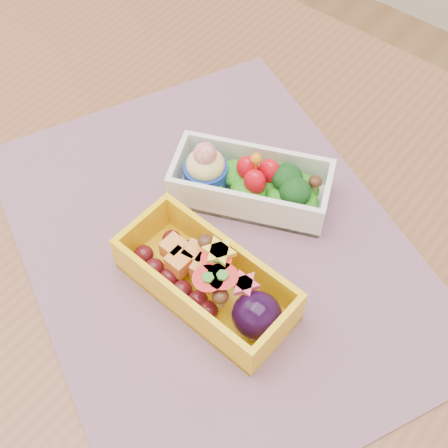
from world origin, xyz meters
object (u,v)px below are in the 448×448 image
Objects in this scene: table at (234,336)px; bento_yellow at (209,281)px; bento_white at (250,183)px; placemat at (215,246)px.

bento_yellow is at bearing -128.64° from table.
bento_white is at bearing 112.44° from bento_yellow.
bento_white is (-0.06, 0.09, 0.12)m from table.
placemat is 2.62× the size of bento_white.
placemat is at bearing 126.75° from bento_yellow.
placemat is 0.07m from bento_white.
bento_white is at bearing 99.34° from placemat.
bento_yellow is (-0.02, -0.02, 0.13)m from table.
bento_white is 0.12m from bento_yellow.
table is 0.13m from bento_yellow.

